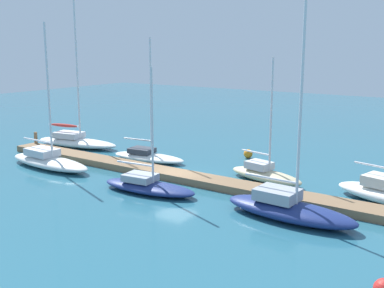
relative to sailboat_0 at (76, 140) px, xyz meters
name	(u,v)px	position (x,y,z in m)	size (l,w,h in m)	color
ground_plane	(175,179)	(13.07, -3.13, -0.59)	(120.00, 120.00, 0.00)	#286075
dock_pier	(175,175)	(13.07, -3.13, -0.36)	(31.50, 1.78, 0.47)	#846647
dock_piling_near_end	(36,140)	(-2.28, -2.39, 0.12)	(0.28, 0.28, 1.43)	#846647
sailboat_0	(76,140)	(0.00, 0.00, 0.00)	(8.25, 3.65, 12.84)	white
sailboat_1	(48,160)	(3.83, -6.00, -0.04)	(7.89, 2.48, 10.23)	white
sailboat_2	(148,155)	(8.45, -0.39, -0.15)	(6.27, 2.69, 9.24)	white
sailboat_3	(148,185)	(13.52, -6.46, -0.15)	(6.38, 2.71, 7.48)	navy
sailboat_4	(265,174)	(18.25, -0.29, -0.08)	(5.62, 2.75, 7.99)	beige
sailboat_5	(288,208)	(22.24, -5.87, 0.02)	(7.09, 2.65, 11.47)	navy
mooring_buoy_orange	(248,154)	(14.33, 4.80, -0.24)	(0.70, 0.70, 0.70)	orange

